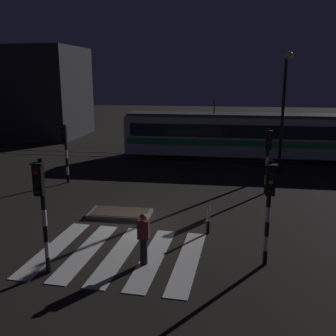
% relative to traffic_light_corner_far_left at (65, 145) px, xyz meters
% --- Properties ---
extents(ground_plane, '(120.00, 120.00, 0.00)m').
position_rel_traffic_light_corner_far_left_xyz_m(ground_plane, '(5.26, -5.13, -2.15)').
color(ground_plane, black).
extents(rail_near, '(80.00, 0.12, 0.03)m').
position_rel_traffic_light_corner_far_left_xyz_m(rail_near, '(5.26, 7.23, -2.14)').
color(rail_near, '#59595E').
rests_on(rail_near, ground).
extents(rail_far, '(80.00, 0.12, 0.03)m').
position_rel_traffic_light_corner_far_left_xyz_m(rail_far, '(5.26, 8.66, -2.14)').
color(rail_far, '#59595E').
rests_on(rail_far, ground).
extents(crosswalk_zebra, '(5.66, 4.82, 0.02)m').
position_rel_traffic_light_corner_far_left_xyz_m(crosswalk_zebra, '(5.26, -8.18, -2.14)').
color(crosswalk_zebra, silver).
rests_on(crosswalk_zebra, ground).
extents(traffic_island, '(2.65, 1.31, 0.18)m').
position_rel_traffic_light_corner_far_left_xyz_m(traffic_island, '(4.31, -4.54, -2.07)').
color(traffic_island, slate).
rests_on(traffic_island, ground).
extents(traffic_light_corner_far_left, '(0.36, 0.42, 3.26)m').
position_rel_traffic_light_corner_far_left_xyz_m(traffic_light_corner_far_left, '(0.00, 0.00, 0.00)').
color(traffic_light_corner_far_left, black).
rests_on(traffic_light_corner_far_left, ground).
extents(traffic_light_corner_near_right, '(0.36, 0.42, 3.42)m').
position_rel_traffic_light_corner_far_left_xyz_m(traffic_light_corner_near_right, '(10.08, -8.25, 0.11)').
color(traffic_light_corner_near_right, black).
rests_on(traffic_light_corner_near_right, ground).
extents(traffic_light_corner_far_right, '(0.36, 0.42, 3.35)m').
position_rel_traffic_light_corner_far_left_xyz_m(traffic_light_corner_far_right, '(10.78, -0.39, 0.05)').
color(traffic_light_corner_far_right, black).
rests_on(traffic_light_corner_far_right, ground).
extents(traffic_light_kerb_mid_left, '(0.36, 0.42, 3.58)m').
position_rel_traffic_light_corner_far_left_xyz_m(traffic_light_kerb_mid_left, '(3.47, -9.77, 0.21)').
color(traffic_light_kerb_mid_left, black).
rests_on(traffic_light_kerb_mid_left, ground).
extents(street_lamp_trackside_right, '(0.44, 1.21, 7.16)m').
position_rel_traffic_light_corner_far_left_xyz_m(street_lamp_trackside_right, '(11.96, 3.66, 2.39)').
color(street_lamp_trackside_right, black).
rests_on(street_lamp_trackside_right, ground).
extents(tram, '(18.08, 2.58, 4.15)m').
position_rel_traffic_light_corner_far_left_xyz_m(tram, '(10.48, 7.94, -0.40)').
color(tram, silver).
rests_on(tram, ground).
extents(pedestrian_waiting_at_kerb, '(0.36, 0.24, 1.71)m').
position_rel_traffic_light_corner_far_left_xyz_m(pedestrian_waiting_at_kerb, '(6.25, -8.72, -1.28)').
color(pedestrian_waiting_at_kerb, black).
rests_on(pedestrian_waiting_at_kerb, ground).
extents(bollard_island_edge, '(0.12, 0.12, 1.11)m').
position_rel_traffic_light_corner_far_left_xyz_m(bollard_island_edge, '(8.15, -5.94, -1.59)').
color(bollard_island_edge, black).
rests_on(bollard_island_edge, ground).
extents(building_backdrop, '(14.38, 8.00, 8.46)m').
position_rel_traffic_light_corner_far_left_xyz_m(building_backdrop, '(-12.52, 15.98, 2.08)').
color(building_backdrop, '#2D2D33').
rests_on(building_backdrop, ground).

